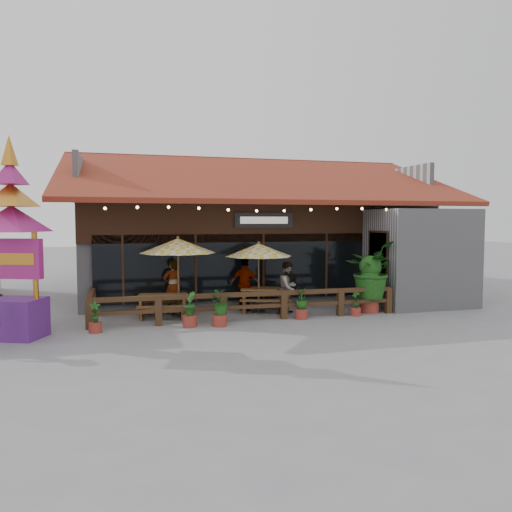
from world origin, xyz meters
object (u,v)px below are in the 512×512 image
object	(u,v)px
umbrella_left	(178,246)
picnic_table_right	(266,296)
picnic_table_left	(163,302)
tropical_plant	(370,272)
thai_sign_tower	(12,224)
umbrella_right	(259,250)

from	to	relation	value
umbrella_left	picnic_table_right	xyz separation A→B (m)	(3.06, 0.04, -1.78)
picnic_table_left	tropical_plant	world-z (taller)	tropical_plant
picnic_table_left	thai_sign_tower	world-z (taller)	thai_sign_tower
umbrella_right	thai_sign_tower	distance (m)	7.70
picnic_table_right	tropical_plant	distance (m)	3.69
thai_sign_tower	picnic_table_right	bearing A→B (deg)	14.69
picnic_table_right	umbrella_left	bearing A→B (deg)	-179.19
picnic_table_left	thai_sign_tower	xyz separation A→B (m)	(-4.11, -1.89, 2.58)
picnic_table_left	tropical_plant	xyz separation A→B (m)	(7.00, -0.98, 0.91)
umbrella_left	picnic_table_right	distance (m)	3.54
picnic_table_left	tropical_plant	distance (m)	7.13
umbrella_left	umbrella_right	distance (m)	2.77
umbrella_left	picnic_table_left	world-z (taller)	umbrella_left
umbrella_left	picnic_table_left	size ratio (longest dim) A/B	1.50
picnic_table_left	picnic_table_right	distance (m)	3.59
umbrella_left	thai_sign_tower	xyz separation A→B (m)	(-4.63, -1.97, 0.75)
picnic_table_right	thai_sign_tower	distance (m)	8.35
umbrella_right	tropical_plant	size ratio (longest dim) A/B	1.02
picnic_table_right	tropical_plant	xyz separation A→B (m)	(3.42, -1.11, 0.86)
picnic_table_left	picnic_table_right	world-z (taller)	picnic_table_right
thai_sign_tower	tropical_plant	distance (m)	11.28
picnic_table_left	thai_sign_tower	bearing A→B (deg)	-155.32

